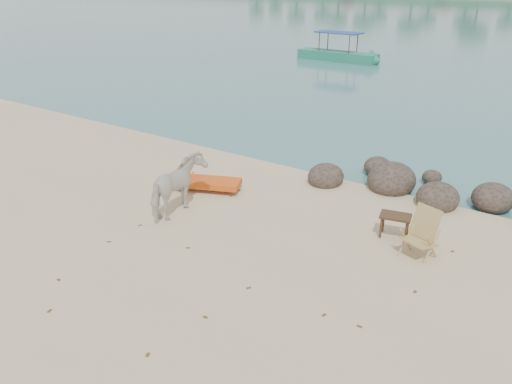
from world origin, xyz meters
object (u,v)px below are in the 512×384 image
lounge_chair (208,180)px  deck_chair (420,236)px  boulders (415,188)px  side_table (394,227)px  cow (178,188)px  boat_near (339,37)px

lounge_chair → deck_chair: size_ratio=2.14×
boulders → side_table: boulders is taller
cow → side_table: (4.91, 1.87, -0.46)m
cow → boat_near: size_ratio=0.27×
boulders → cow: size_ratio=3.65×
side_table → boulders: bearing=86.1°
cow → side_table: cow is taller
boulders → boat_near: size_ratio=1.00×
deck_chair → cow: bearing=-147.5°
boulders → boat_near: boat_near is taller
boulders → side_table: (0.38, -2.69, 0.08)m
boat_near → boulders: bearing=-57.0°
boulders → deck_chair: bearing=-71.1°
boulders → boat_near: 22.81m
boulders → deck_chair: size_ratio=6.09×
side_table → deck_chair: deck_chair is taller
boulders → side_table: bearing=-81.9°
boat_near → cow: bearing=-71.3°
side_table → cow: bearing=-171.1°
boulders → cow: (-4.52, -4.56, 0.54)m
lounge_chair → deck_chair: bearing=-24.9°
boulders → lounge_chair: bearing=-148.4°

